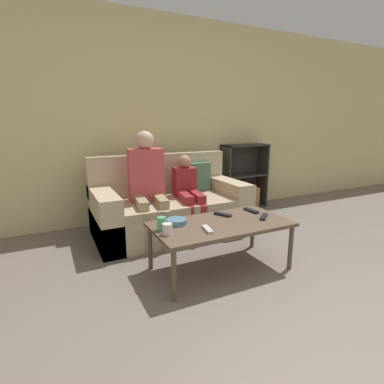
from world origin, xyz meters
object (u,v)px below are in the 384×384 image
Objects in this scene: cup_near at (162,224)px; tv_remote_2 at (251,211)px; person_child at (188,190)px; tv_remote_1 at (223,214)px; coffee_table at (221,227)px; tv_remote_0 at (264,217)px; couch at (170,208)px; person_adult at (147,179)px; cup_far at (167,229)px; snack_bowl at (177,222)px; bookshelf at (241,184)px; tv_remote_3 at (208,229)px.

cup_near reaches higher than tv_remote_2.
person_child is 5.20× the size of tv_remote_1.
coffee_table is 7.51× the size of tv_remote_0.
tv_remote_2 is (0.48, -0.93, 0.15)m from couch.
cup_far is (-0.18, -1.05, -0.20)m from person_adult.
person_child is 8.30× the size of cup_near.
snack_bowl is at bearing 176.65° from tv_remote_2.
person_child is (0.46, -0.06, -0.16)m from person_adult.
bookshelf is 5.54× the size of tv_remote_2.
bookshelf is 5.45× the size of tv_remote_3.
cup_near is at bearing -154.11° from snack_bowl.
tv_remote_2 is 0.79m from snack_bowl.
tv_remote_0 is at bearing -98.35° from tv_remote_2.
person_child reaches higher than couch.
snack_bowl reaches higher than tv_remote_2.
person_child is 5.23× the size of tv_remote_2.
tv_remote_2 is 0.98× the size of snack_bowl.
cup_near is at bearing 174.03° from coffee_table.
cup_far is 0.93m from tv_remote_0.
tv_remote_3 is (-0.63, -0.27, 0.00)m from tv_remote_2.
person_child is at bearing 83.44° from tv_remote_3.
person_child reaches higher than cup_far.
couch is at bearing 67.50° from cup_far.
tv_remote_1 and tv_remote_2 have the same top height.
tv_remote_3 is at bearing -75.85° from person_adult.
couch is 1.08m from coffee_table.
bookshelf is 8.79× the size of cup_near.
cup_far is at bearing -86.34° from cup_near.
tv_remote_3 is at bearing -57.60° from snack_bowl.
couch is 0.49m from person_adult.
bookshelf is 5.51× the size of tv_remote_1.
couch is 1.24m from cup_far.
bookshelf reaches higher than tv_remote_1.
bookshelf is 6.03× the size of tv_remote_0.
tv_remote_0 is 0.37m from tv_remote_1.
cup_far is at bearing -172.21° from tv_remote_2.
person_child is at bearing 56.88° from cup_far.
couch is at bearing 75.10° from tv_remote_1.
tv_remote_3 is at bearing -98.73° from person_child.
cup_far is 0.97m from tv_remote_2.
person_adult is at bearing -178.45° from person_child.
tv_remote_1 is at bearing 3.44° from snack_bowl.
cup_near is at bearing -118.08° from person_child.
bookshelf is at bearing 58.61° from tv_remote_3.
bookshelf is 1.79m from person_adult.
bookshelf is at bearing 39.32° from cup_near.
couch is 10.83× the size of tv_remote_0.
tv_remote_3 is at bearing -11.32° from cup_far.
coffee_table is 10.95× the size of cup_near.
tv_remote_0 reaches higher than coffee_table.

